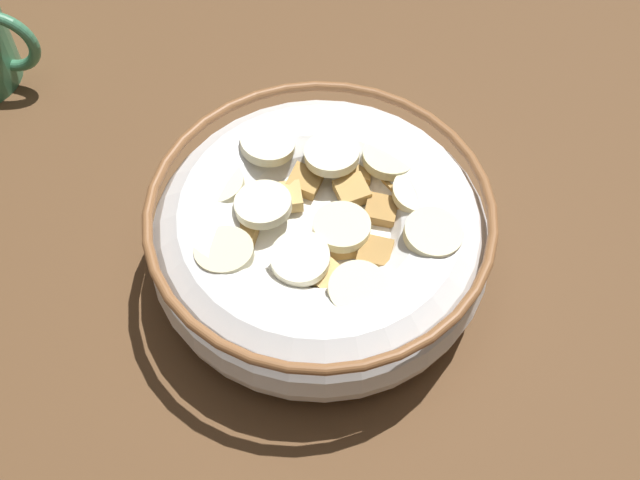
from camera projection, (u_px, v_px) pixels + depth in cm
name	position (u px, v px, depth cm)	size (l,w,h in cm)	color
ground_plane	(320.00, 276.00, 51.15)	(91.89, 91.89, 2.00)	brown
cereal_bowl	(320.00, 237.00, 47.53)	(19.48, 19.48, 6.69)	white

